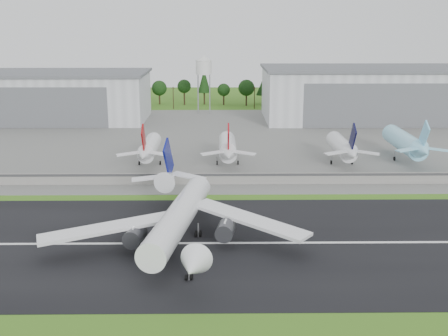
{
  "coord_description": "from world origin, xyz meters",
  "views": [
    {
      "loc": [
        2.08,
        -103.3,
        46.99
      ],
      "look_at": [
        3.68,
        40.0,
        9.0
      ],
      "focal_mm": 45.0,
      "sensor_mm": 36.0,
      "label": 1
    }
  ],
  "objects_px": {
    "parked_jet_red_b": "(228,148)",
    "parked_jet_skyblue": "(407,143)",
    "parked_jet_navy": "(343,148)",
    "main_airliner": "(179,223)",
    "parked_jet_red_a": "(149,149)"
  },
  "relations": [
    {
      "from": "main_airliner",
      "to": "parked_jet_skyblue",
      "type": "height_order",
      "value": "main_airliner"
    },
    {
      "from": "parked_jet_navy",
      "to": "parked_jet_skyblue",
      "type": "distance_m",
      "value": 23.31
    },
    {
      "from": "parked_jet_red_b",
      "to": "parked_jet_skyblue",
      "type": "distance_m",
      "value": 61.16
    },
    {
      "from": "parked_jet_navy",
      "to": "parked_jet_red_b",
      "type": "bearing_deg",
      "value": 179.99
    },
    {
      "from": "main_airliner",
      "to": "parked_jet_red_a",
      "type": "xyz_separation_m",
      "value": [
        -14.43,
        66.96,
        1.1
      ]
    },
    {
      "from": "parked_jet_red_b",
      "to": "parked_jet_red_a",
      "type": "bearing_deg",
      "value": -179.94
    },
    {
      "from": "parked_jet_red_b",
      "to": "parked_jet_navy",
      "type": "bearing_deg",
      "value": -0.01
    },
    {
      "from": "parked_jet_red_a",
      "to": "parked_jet_navy",
      "type": "bearing_deg",
      "value": 0.02
    },
    {
      "from": "parked_jet_red_b",
      "to": "parked_jet_navy",
      "type": "height_order",
      "value": "parked_jet_red_b"
    },
    {
      "from": "parked_jet_navy",
      "to": "parked_jet_red_a",
      "type": "bearing_deg",
      "value": -179.98
    },
    {
      "from": "parked_jet_red_b",
      "to": "main_airliner",
      "type": "bearing_deg",
      "value": -99.76
    },
    {
      "from": "main_airliner",
      "to": "parked_jet_red_b",
      "type": "xyz_separation_m",
      "value": [
        11.53,
        66.99,
        1.27
      ]
    },
    {
      "from": "parked_jet_red_a",
      "to": "parked_jet_red_b",
      "type": "height_order",
      "value": "parked_jet_red_b"
    },
    {
      "from": "parked_jet_navy",
      "to": "parked_jet_skyblue",
      "type": "xyz_separation_m",
      "value": [
        22.75,
        5.06,
        0.37
      ]
    },
    {
      "from": "parked_jet_red_b",
      "to": "parked_jet_navy",
      "type": "xyz_separation_m",
      "value": [
        38.19,
        -0.0,
        -0.03
      ]
    }
  ]
}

